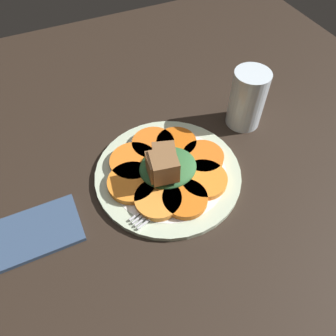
% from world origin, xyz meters
% --- Properties ---
extents(table_slab, '(1.20, 1.20, 0.02)m').
position_xyz_m(table_slab, '(0.00, 0.00, 0.01)').
color(table_slab, black).
rests_on(table_slab, ground).
extents(plate, '(0.26, 0.26, 0.01)m').
position_xyz_m(plate, '(0.00, 0.00, 0.03)').
color(plate, beige).
rests_on(plate, table_slab).
extents(carrot_slice_0, '(0.08, 0.08, 0.01)m').
position_xyz_m(carrot_slice_0, '(0.04, 0.05, 0.04)').
color(carrot_slice_0, '#D56013').
rests_on(carrot_slice_0, plate).
extents(carrot_slice_1, '(0.08, 0.08, 0.01)m').
position_xyz_m(carrot_slice_1, '(-0.00, 0.07, 0.04)').
color(carrot_slice_1, orange).
rests_on(carrot_slice_1, plate).
extents(carrot_slice_2, '(0.09, 0.09, 0.01)m').
position_xyz_m(carrot_slice_2, '(-0.05, 0.04, 0.04)').
color(carrot_slice_2, orange).
rests_on(carrot_slice_2, plate).
extents(carrot_slice_3, '(0.08, 0.08, 0.01)m').
position_xyz_m(carrot_slice_3, '(-0.07, 0.00, 0.04)').
color(carrot_slice_3, orange).
rests_on(carrot_slice_3, plate).
extents(carrot_slice_4, '(0.08, 0.08, 0.01)m').
position_xyz_m(carrot_slice_4, '(-0.04, -0.05, 0.04)').
color(carrot_slice_4, orange).
rests_on(carrot_slice_4, plate).
extents(carrot_slice_5, '(0.07, 0.07, 0.01)m').
position_xyz_m(carrot_slice_5, '(-0.00, -0.07, 0.04)').
color(carrot_slice_5, orange).
rests_on(carrot_slice_5, plate).
extents(carrot_slice_6, '(0.08, 0.08, 0.01)m').
position_xyz_m(carrot_slice_6, '(0.05, -0.04, 0.04)').
color(carrot_slice_6, orange).
rests_on(carrot_slice_6, plate).
extents(carrot_slice_7, '(0.08, 0.08, 0.01)m').
position_xyz_m(carrot_slice_7, '(0.07, 0.00, 0.04)').
color(carrot_slice_7, orange).
rests_on(carrot_slice_7, plate).
extents(center_pile, '(0.10, 0.09, 0.07)m').
position_xyz_m(center_pile, '(-0.01, -0.01, 0.06)').
color(center_pile, '#2D6033').
rests_on(center_pile, plate).
extents(fork, '(0.19, 0.07, 0.00)m').
position_xyz_m(fork, '(-0.00, -0.05, 0.03)').
color(fork, silver).
rests_on(fork, plate).
extents(water_glass, '(0.07, 0.07, 0.12)m').
position_xyz_m(water_glass, '(0.20, 0.06, 0.08)').
color(water_glass, silver).
rests_on(water_glass, table_slab).
extents(napkin, '(0.15, 0.09, 0.01)m').
position_xyz_m(napkin, '(-0.24, -0.02, 0.02)').
color(napkin, '#334766').
rests_on(napkin, table_slab).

